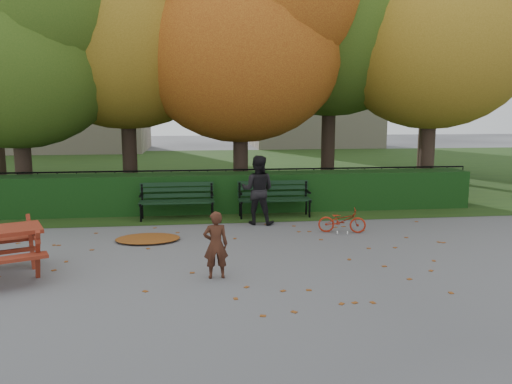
{
  "coord_description": "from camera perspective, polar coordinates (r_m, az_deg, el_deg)",
  "views": [
    {
      "loc": [
        -0.87,
        -8.44,
        2.62
      ],
      "look_at": [
        0.36,
        1.42,
        1.0
      ],
      "focal_mm": 35.0,
      "sensor_mm": 36.0,
      "label": 1
    }
  ],
  "objects": [
    {
      "name": "bench_right",
      "position": [
        12.48,
        2.07,
        -0.43
      ],
      "size": [
        1.8,
        0.57,
        0.88
      ],
      "color": "black",
      "rests_on": "ground"
    },
    {
      "name": "leaf_scatter",
      "position": [
        9.16,
        -1.39,
        -7.32
      ],
      "size": [
        9.0,
        5.7,
        0.01
      ],
      "primitive_type": null,
      "color": "maroon",
      "rests_on": "ground"
    },
    {
      "name": "tree_a",
      "position": [
        14.79,
        -25.04,
        15.81
      ],
      "size": [
        5.88,
        5.6,
        7.48
      ],
      "color": "black",
      "rests_on": "ground"
    },
    {
      "name": "iron_fence",
      "position": [
        13.92,
        -3.46,
        0.65
      ],
      "size": [
        14.0,
        0.04,
        1.02
      ],
      "color": "black",
      "rests_on": "ground"
    },
    {
      "name": "grass_strip",
      "position": [
        22.61,
        -4.88,
        2.6
      ],
      "size": [
        90.0,
        90.0,
        0.0
      ],
      "primitive_type": "plane",
      "color": "#1B3412",
      "rests_on": "ground"
    },
    {
      "name": "adult",
      "position": [
        11.57,
        0.2,
        0.24
      ],
      "size": [
        0.93,
        0.82,
        1.61
      ],
      "primitive_type": "imported",
      "rotation": [
        0.0,
        0.0,
        2.83
      ],
      "color": "black",
      "rests_on": "ground"
    },
    {
      "name": "leaf_pile",
      "position": [
        10.45,
        -12.26,
        -5.22
      ],
      "size": [
        1.49,
        1.2,
        0.09
      ],
      "primitive_type": "ellipsoid",
      "rotation": [
        0.0,
        0.0,
        -0.25
      ],
      "color": "maroon",
      "rests_on": "ground"
    },
    {
      "name": "bicycle",
      "position": [
        10.99,
        9.8,
        -3.22
      ],
      "size": [
        1.08,
        0.59,
        0.54
      ],
      "primitive_type": "imported",
      "rotation": [
        0.0,
        0.0,
        1.33
      ],
      "color": "#A2220E",
      "rests_on": "ground"
    },
    {
      "name": "ground",
      "position": [
        8.88,
        -1.19,
        -7.9
      ],
      "size": [
        90.0,
        90.0,
        0.0
      ],
      "primitive_type": "plane",
      "color": "slate",
      "rests_on": "ground"
    },
    {
      "name": "tree_b",
      "position": [
        15.51,
        -13.61,
        19.36
      ],
      "size": [
        6.72,
        6.4,
        8.79
      ],
      "color": "black",
      "rests_on": "ground"
    },
    {
      "name": "bench_left",
      "position": [
        12.33,
        -9.02,
        -0.66
      ],
      "size": [
        1.8,
        0.57,
        0.88
      ],
      "color": "black",
      "rests_on": "ground"
    },
    {
      "name": "building_right",
      "position": [
        37.65,
        6.74,
        14.37
      ],
      "size": [
        9.0,
        6.0,
        12.0
      ],
      "primitive_type": "cube",
      "color": "#C5B49B",
      "rests_on": "ground"
    },
    {
      "name": "hedge",
      "position": [
        13.14,
        -3.23,
        -0.03
      ],
      "size": [
        13.0,
        0.9,
        1.0
      ],
      "primitive_type": "cube",
      "color": "black",
      "rests_on": "ground"
    },
    {
      "name": "building_left",
      "position": [
        35.72,
        -21.12,
        16.53
      ],
      "size": [
        10.0,
        7.0,
        15.0
      ],
      "primitive_type": "cube",
      "color": "#C5B49B",
      "rests_on": "ground"
    },
    {
      "name": "child",
      "position": [
        7.9,
        -4.63,
        -6.04
      ],
      "size": [
        0.41,
        0.28,
        1.08
      ],
      "primitive_type": "imported",
      "rotation": [
        0.0,
        0.0,
        3.19
      ],
      "color": "#422115",
      "rests_on": "ground"
    },
    {
      "name": "tree_g",
      "position": [
        20.58,
        20.39,
        16.4
      ],
      "size": [
        6.3,
        6.0,
        8.55
      ],
      "color": "black",
      "rests_on": "ground"
    },
    {
      "name": "tree_d",
      "position": [
        16.71,
        10.21,
        20.74
      ],
      "size": [
        7.14,
        6.8,
        9.58
      ],
      "color": "black",
      "rests_on": "ground"
    },
    {
      "name": "tree_c",
      "position": [
        14.66,
        -0.39,
        17.92
      ],
      "size": [
        6.3,
        6.0,
        8.0
      ],
      "color": "black",
      "rests_on": "ground"
    },
    {
      "name": "tree_e",
      "position": [
        16.2,
        21.14,
        17.42
      ],
      "size": [
        6.09,
        5.8,
        8.16
      ],
      "color": "black",
      "rests_on": "ground"
    }
  ]
}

